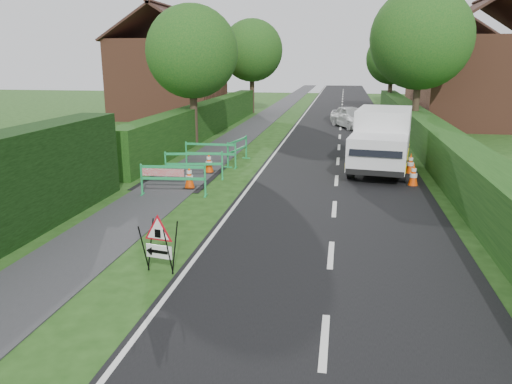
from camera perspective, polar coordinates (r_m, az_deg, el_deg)
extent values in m
plane|color=#1C3E11|center=(7.54, -12.98, -18.63)|extent=(120.00, 120.00, 0.00)
cube|color=black|center=(40.95, 9.75, 8.88)|extent=(6.00, 90.00, 0.02)
cube|color=#2D2D30|center=(41.34, 2.01, 9.14)|extent=(2.00, 90.00, 0.02)
cube|color=#14380F|center=(29.07, -5.49, 6.65)|extent=(1.00, 24.00, 1.80)
cube|color=#14380F|center=(22.47, 19.64, 3.44)|extent=(1.20, 50.00, 1.50)
cube|color=brown|center=(37.94, -9.83, 12.58)|extent=(7.00, 7.00, 5.50)
cube|color=#331E19|center=(38.61, -12.67, 18.20)|extent=(4.00, 7.40, 2.58)
cube|color=#331E19|center=(37.45, -7.43, 18.53)|extent=(4.00, 7.40, 2.58)
cube|color=#331E19|center=(38.08, -10.17, 20.02)|extent=(0.25, 7.40, 0.18)
cube|color=brown|center=(34.80, 24.28, 11.33)|extent=(7.00, 7.00, 5.50)
cube|color=#331E19|center=(34.48, 22.03, 17.95)|extent=(4.00, 7.40, 2.58)
cube|color=brown|center=(48.68, 21.47, 12.25)|extent=(7.00, 7.00, 5.50)
cube|color=#331E19|center=(48.42, 19.80, 16.96)|extent=(4.00, 7.40, 2.58)
cube|color=#331E19|center=(49.09, 23.99, 16.53)|extent=(4.00, 7.40, 2.58)
cube|color=#331E19|center=(48.79, 22.04, 18.03)|extent=(0.25, 7.40, 0.18)
cylinder|color=#2D2116|center=(24.98, -7.10, 8.30)|extent=(0.36, 0.36, 2.62)
sphere|color=#124516|center=(24.83, -7.34, 15.62)|extent=(4.40, 4.40, 4.40)
cylinder|color=#2D2116|center=(28.13, 17.74, 8.80)|extent=(0.36, 0.36, 2.97)
sphere|color=#124516|center=(28.02, 18.36, 16.33)|extent=(5.20, 5.20, 5.20)
cylinder|color=#2D2116|center=(40.49, -0.45, 11.01)|extent=(0.36, 0.36, 2.80)
sphere|color=#124516|center=(40.41, -0.46, 15.88)|extent=(4.80, 4.80, 4.80)
cylinder|color=#2D2116|center=(44.00, 15.02, 10.59)|extent=(0.36, 0.36, 2.45)
sphere|color=#124516|center=(43.91, 15.29, 14.51)|extent=(4.20, 4.20, 4.20)
cylinder|color=black|center=(10.11, -12.70, -6.32)|extent=(0.08, 0.31, 1.02)
cylinder|color=black|center=(10.31, -11.94, -5.86)|extent=(0.08, 0.31, 1.02)
cylinder|color=black|center=(9.83, -9.98, -6.78)|extent=(0.08, 0.31, 1.02)
cylinder|color=black|center=(10.04, -9.26, -6.29)|extent=(0.08, 0.31, 1.02)
cube|color=white|center=(10.08, -11.02, -6.71)|extent=(0.56, 0.12, 0.27)
cube|color=black|center=(10.07, -11.06, -6.73)|extent=(0.40, 0.08, 0.06)
cone|color=black|center=(10.18, -12.13, -6.55)|extent=(0.15, 0.18, 0.16)
cube|color=black|center=(9.93, -11.18, -4.68)|extent=(0.13, 0.03, 0.16)
cube|color=silver|center=(20.26, 14.36, 6.57)|extent=(2.38, 3.40, 1.89)
cube|color=silver|center=(17.95, 13.75, 4.41)|extent=(2.23, 2.29, 1.16)
cube|color=black|center=(16.94, 13.54, 4.79)|extent=(1.74, 0.46, 0.53)
cube|color=yellow|center=(19.56, 11.13, 4.25)|extent=(0.70, 4.80, 0.24)
cube|color=yellow|center=(19.43, 16.94, 3.81)|extent=(0.70, 4.80, 0.24)
cube|color=black|center=(17.10, 13.38, 2.15)|extent=(1.92, 0.39, 0.20)
cylinder|color=black|center=(18.10, 10.84, 2.72)|extent=(0.34, 0.81, 0.78)
cylinder|color=black|center=(17.98, 16.42, 2.29)|extent=(0.34, 0.81, 0.78)
cylinder|color=black|center=(21.18, 11.94, 4.41)|extent=(0.34, 0.81, 0.78)
cylinder|color=black|center=(21.08, 16.72, 4.05)|extent=(0.34, 0.81, 0.78)
cube|color=black|center=(17.59, 17.46, 0.70)|extent=(0.38, 0.38, 0.04)
cone|color=#F24507|center=(17.50, 17.56, 1.95)|extent=(0.32, 0.32, 0.75)
cylinder|color=white|center=(17.51, 17.55, 1.83)|extent=(0.25, 0.25, 0.14)
cylinder|color=white|center=(17.47, 17.60, 2.43)|extent=(0.17, 0.17, 0.10)
cube|color=black|center=(19.49, 17.16, 2.06)|extent=(0.38, 0.38, 0.04)
cone|color=#F24507|center=(19.41, 17.25, 3.20)|extent=(0.32, 0.32, 0.75)
cylinder|color=white|center=(19.42, 17.24, 3.09)|extent=(0.25, 0.25, 0.14)
cylinder|color=white|center=(19.38, 17.28, 3.63)|extent=(0.17, 0.17, 0.10)
cube|color=black|center=(22.11, 14.77, 3.69)|extent=(0.38, 0.38, 0.04)
cone|color=#F24507|center=(22.04, 14.83, 4.70)|extent=(0.32, 0.32, 0.75)
cylinder|color=white|center=(22.04, 14.83, 4.60)|extent=(0.25, 0.25, 0.14)
cylinder|color=white|center=(22.01, 14.86, 5.08)|extent=(0.17, 0.17, 0.10)
cube|color=black|center=(16.61, -7.58, 0.46)|extent=(0.38, 0.38, 0.04)
cone|color=#F24507|center=(16.52, -7.63, 1.78)|extent=(0.32, 0.32, 0.75)
cylinder|color=white|center=(16.53, -7.63, 1.66)|extent=(0.25, 0.25, 0.14)
cylinder|color=white|center=(16.49, -7.65, 2.29)|extent=(0.17, 0.17, 0.10)
cube|color=black|center=(18.88, -5.37, 2.26)|extent=(0.38, 0.38, 0.04)
cone|color=#F24507|center=(18.80, -5.40, 3.44)|extent=(0.32, 0.32, 0.75)
cylinder|color=white|center=(18.80, -5.40, 3.33)|extent=(0.25, 0.25, 0.14)
cylinder|color=white|center=(18.77, -5.41, 3.89)|extent=(0.17, 0.17, 0.10)
cube|color=green|center=(15.96, -12.93, 1.39)|extent=(0.05, 0.05, 1.00)
cube|color=green|center=(15.51, -5.83, 1.30)|extent=(0.05, 0.05, 1.00)
cube|color=green|center=(15.61, -9.50, 2.84)|extent=(1.99, 0.26, 0.08)
cube|color=green|center=(15.69, -9.44, 1.52)|extent=(1.99, 0.26, 0.08)
cube|color=green|center=(16.08, -12.83, -0.28)|extent=(0.10, 0.35, 0.04)
cube|color=green|center=(15.62, -5.78, -0.41)|extent=(0.10, 0.35, 0.04)
cube|color=green|center=(17.93, -10.29, 2.99)|extent=(0.06, 0.06, 1.00)
cube|color=green|center=(17.74, -3.88, 3.07)|extent=(0.06, 0.06, 1.00)
cube|color=green|center=(17.73, -7.14, 4.36)|extent=(1.97, 0.45, 0.08)
cube|color=green|center=(17.80, -7.11, 3.19)|extent=(1.97, 0.45, 0.08)
cube|color=green|center=(18.04, -10.22, 1.50)|extent=(0.13, 0.35, 0.04)
cube|color=green|center=(17.85, -3.85, 1.56)|extent=(0.13, 0.35, 0.04)
cube|color=green|center=(20.02, -7.97, 4.31)|extent=(0.05, 0.05, 1.00)
cube|color=green|center=(19.49, -2.36, 4.16)|extent=(0.05, 0.05, 1.00)
cube|color=green|center=(19.66, -5.23, 5.44)|extent=(2.00, 0.07, 0.08)
cube|color=green|center=(19.72, -5.21, 4.38)|extent=(2.00, 0.07, 0.08)
cube|color=green|center=(20.11, -7.92, 2.97)|extent=(0.06, 0.35, 0.04)
cube|color=green|center=(19.58, -2.35, 2.77)|extent=(0.06, 0.35, 0.04)
cube|color=green|center=(19.65, -3.23, 4.23)|extent=(0.06, 0.06, 1.00)
cube|color=green|center=(21.47, -1.13, 5.16)|extent=(0.06, 0.06, 1.00)
cube|color=green|center=(20.49, -2.15, 5.88)|extent=(0.40, 1.98, 0.08)
cube|color=green|center=(20.55, -2.14, 4.86)|extent=(0.40, 1.98, 0.08)
cube|color=green|center=(19.74, -3.21, 2.86)|extent=(0.36, 0.12, 0.04)
cube|color=green|center=(21.56, -1.12, 3.90)|extent=(0.36, 0.12, 0.04)
cube|color=red|center=(17.19, -10.59, 0.75)|extent=(1.50, 0.10, 0.25)
imported|color=white|center=(32.00, 10.87, 8.42)|extent=(3.00, 4.25, 1.34)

